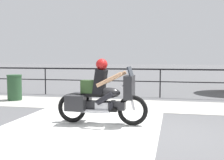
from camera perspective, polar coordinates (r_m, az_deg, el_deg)
The scene contains 6 objects.
ground_plane at distance 6.37m, azimuth 7.39°, elevation -10.47°, with size 120.00×120.00×0.00m, color #565659.
sidewalk_band at distance 9.68m, azimuth 9.14°, elevation -5.24°, with size 44.00×2.40×0.01m, color #A8A59E.
crosswalk_band at distance 6.52m, azimuth -7.50°, elevation -10.08°, with size 3.77×6.00×0.01m, color silver.
fence_railing at distance 11.67m, azimuth 9.78°, elevation 1.05°, with size 36.00×0.05×1.19m.
motorcycle at distance 6.95m, azimuth -2.26°, elevation -3.25°, with size 2.30×0.76×1.63m.
trash_bin at distance 11.43m, azimuth -19.19°, elevation -1.44°, with size 0.56×0.56×0.99m.
Camera 1 is at (0.52, -6.13, 1.66)m, focal length 45.00 mm.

